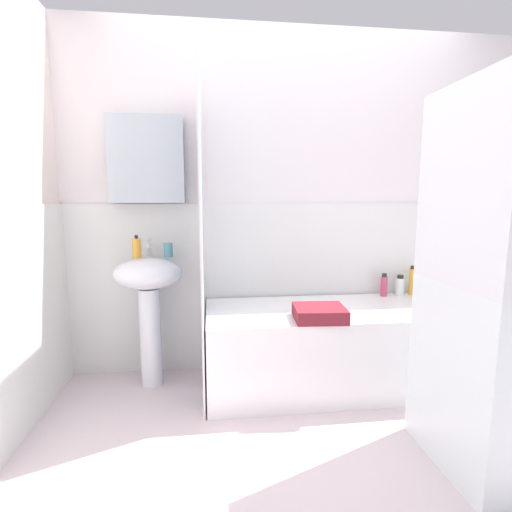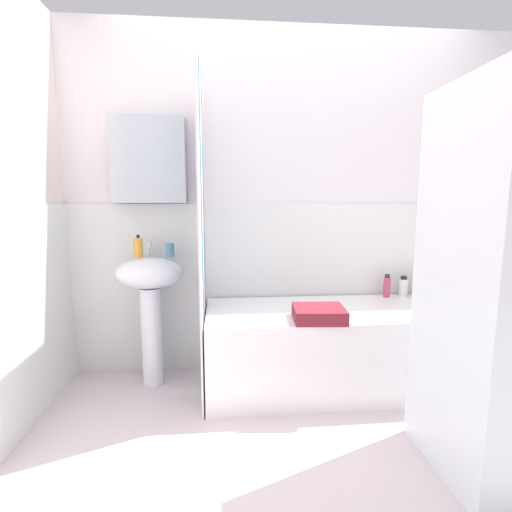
{
  "view_description": "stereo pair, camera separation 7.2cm",
  "coord_description": "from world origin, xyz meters",
  "px_view_note": "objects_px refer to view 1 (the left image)",
  "views": [
    {
      "loc": [
        -0.56,
        -1.45,
        1.23
      ],
      "look_at": [
        -0.28,
        0.86,
        0.88
      ],
      "focal_mm": 26.8,
      "sensor_mm": 36.0,
      "label": 1
    },
    {
      "loc": [
        -0.49,
        -1.46,
        1.23
      ],
      "look_at": [
        -0.28,
        0.86,
        0.88
      ],
      "focal_mm": 26.8,
      "sensor_mm": 36.0,
      "label": 2
    }
  ],
  "objects_px": {
    "shampoo_bottle": "(412,281)",
    "washer_dryer_stack": "(512,285)",
    "soap_dispenser": "(137,248)",
    "body_wash_bottle": "(384,286)",
    "toothbrush_cup": "(168,250)",
    "sink": "(149,293)",
    "lotion_bottle": "(400,286)",
    "towel_folded": "(319,313)",
    "bathtub": "(329,347)"
  },
  "relations": [
    {
      "from": "shampoo_bottle",
      "to": "washer_dryer_stack",
      "type": "xyz_separation_m",
      "value": [
        -0.16,
        -1.11,
        0.23
      ]
    },
    {
      "from": "soap_dispenser",
      "to": "washer_dryer_stack",
      "type": "relative_size",
      "value": 0.09
    },
    {
      "from": "body_wash_bottle",
      "to": "toothbrush_cup",
      "type": "bearing_deg",
      "value": -177.45
    },
    {
      "from": "sink",
      "to": "soap_dispenser",
      "type": "distance_m",
      "value": 0.3
    },
    {
      "from": "lotion_bottle",
      "to": "washer_dryer_stack",
      "type": "xyz_separation_m",
      "value": [
        -0.07,
        -1.11,
        0.26
      ]
    },
    {
      "from": "lotion_bottle",
      "to": "soap_dispenser",
      "type": "bearing_deg",
      "value": -177.12
    },
    {
      "from": "sink",
      "to": "washer_dryer_stack",
      "type": "bearing_deg",
      "value": -29.75
    },
    {
      "from": "soap_dispenser",
      "to": "body_wash_bottle",
      "type": "bearing_deg",
      "value": 2.81
    },
    {
      "from": "shampoo_bottle",
      "to": "towel_folded",
      "type": "relative_size",
      "value": 0.74
    },
    {
      "from": "sink",
      "to": "towel_folded",
      "type": "distance_m",
      "value": 1.1
    },
    {
      "from": "towel_folded",
      "to": "body_wash_bottle",
      "type": "bearing_deg",
      "value": 37.71
    },
    {
      "from": "toothbrush_cup",
      "to": "bathtub",
      "type": "relative_size",
      "value": 0.06
    },
    {
      "from": "toothbrush_cup",
      "to": "towel_folded",
      "type": "bearing_deg",
      "value": -24.67
    },
    {
      "from": "toothbrush_cup",
      "to": "shampoo_bottle",
      "type": "distance_m",
      "value": 1.78
    },
    {
      "from": "sink",
      "to": "bathtub",
      "type": "bearing_deg",
      "value": -7.14
    },
    {
      "from": "washer_dryer_stack",
      "to": "bathtub",
      "type": "bearing_deg",
      "value": 123.13
    },
    {
      "from": "sink",
      "to": "body_wash_bottle",
      "type": "bearing_deg",
      "value": 3.9
    },
    {
      "from": "washer_dryer_stack",
      "to": "lotion_bottle",
      "type": "bearing_deg",
      "value": 86.46
    },
    {
      "from": "body_wash_bottle",
      "to": "washer_dryer_stack",
      "type": "distance_m",
      "value": 1.13
    },
    {
      "from": "towel_folded",
      "to": "lotion_bottle",
      "type": "bearing_deg",
      "value": 33.13
    },
    {
      "from": "towel_folded",
      "to": "washer_dryer_stack",
      "type": "bearing_deg",
      "value": -41.69
    },
    {
      "from": "soap_dispenser",
      "to": "shampoo_bottle",
      "type": "xyz_separation_m",
      "value": [
        1.95,
        0.1,
        -0.29
      ]
    },
    {
      "from": "soap_dispenser",
      "to": "shampoo_bottle",
      "type": "bearing_deg",
      "value": 2.86
    },
    {
      "from": "sink",
      "to": "towel_folded",
      "type": "height_order",
      "value": "sink"
    },
    {
      "from": "sink",
      "to": "bathtub",
      "type": "relative_size",
      "value": 0.53
    },
    {
      "from": "toothbrush_cup",
      "to": "sink",
      "type": "bearing_deg",
      "value": -160.68
    },
    {
      "from": "bathtub",
      "to": "shampoo_bottle",
      "type": "relative_size",
      "value": 7.39
    },
    {
      "from": "soap_dispenser",
      "to": "toothbrush_cup",
      "type": "bearing_deg",
      "value": 4.77
    },
    {
      "from": "sink",
      "to": "soap_dispenser",
      "type": "relative_size",
      "value": 5.73
    },
    {
      "from": "sink",
      "to": "bathtub",
      "type": "distance_m",
      "value": 1.24
    },
    {
      "from": "toothbrush_cup",
      "to": "washer_dryer_stack",
      "type": "distance_m",
      "value": 1.9
    },
    {
      "from": "bathtub",
      "to": "shampoo_bottle",
      "type": "distance_m",
      "value": 0.84
    },
    {
      "from": "sink",
      "to": "body_wash_bottle",
      "type": "xyz_separation_m",
      "value": [
        1.66,
        0.11,
        -0.02
      ]
    },
    {
      "from": "sink",
      "to": "shampoo_bottle",
      "type": "distance_m",
      "value": 1.89
    },
    {
      "from": "toothbrush_cup",
      "to": "towel_folded",
      "type": "height_order",
      "value": "toothbrush_cup"
    },
    {
      "from": "soap_dispenser",
      "to": "toothbrush_cup",
      "type": "height_order",
      "value": "soap_dispenser"
    },
    {
      "from": "towel_folded",
      "to": "toothbrush_cup",
      "type": "bearing_deg",
      "value": 155.33
    },
    {
      "from": "soap_dispenser",
      "to": "washer_dryer_stack",
      "type": "height_order",
      "value": "washer_dryer_stack"
    },
    {
      "from": "lotion_bottle",
      "to": "towel_folded",
      "type": "height_order",
      "value": "lotion_bottle"
    },
    {
      "from": "bathtub",
      "to": "washer_dryer_stack",
      "type": "xyz_separation_m",
      "value": [
        0.55,
        -0.84,
        0.59
      ]
    },
    {
      "from": "soap_dispenser",
      "to": "lotion_bottle",
      "type": "bearing_deg",
      "value": 2.88
    },
    {
      "from": "lotion_bottle",
      "to": "towel_folded",
      "type": "distance_m",
      "value": 0.9
    },
    {
      "from": "toothbrush_cup",
      "to": "washer_dryer_stack",
      "type": "xyz_separation_m",
      "value": [
        1.59,
        -1.03,
        -0.05
      ]
    },
    {
      "from": "sink",
      "to": "toothbrush_cup",
      "type": "bearing_deg",
      "value": 19.32
    },
    {
      "from": "toothbrush_cup",
      "to": "body_wash_bottle",
      "type": "height_order",
      "value": "toothbrush_cup"
    },
    {
      "from": "toothbrush_cup",
      "to": "lotion_bottle",
      "type": "xyz_separation_m",
      "value": [
        1.66,
        0.08,
        -0.3
      ]
    },
    {
      "from": "soap_dispenser",
      "to": "bathtub",
      "type": "height_order",
      "value": "soap_dispenser"
    },
    {
      "from": "bathtub",
      "to": "towel_folded",
      "type": "bearing_deg",
      "value": -122.28
    },
    {
      "from": "shampoo_bottle",
      "to": "body_wash_bottle",
      "type": "xyz_separation_m",
      "value": [
        -0.22,
        -0.01,
        -0.03
      ]
    },
    {
      "from": "sink",
      "to": "bathtub",
      "type": "height_order",
      "value": "sink"
    }
  ]
}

